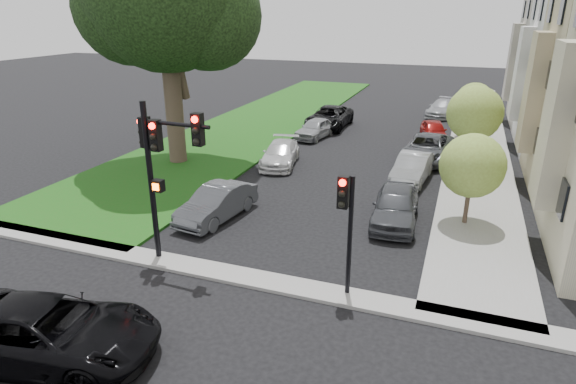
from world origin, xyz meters
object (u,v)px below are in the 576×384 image
(small_tree_c, at_px, (474,102))
(traffic_signal_main, at_px, (160,155))
(car_parked_0, at_px, (396,206))
(car_parked_7, at_px, (315,128))
(small_tree_a, at_px, (472,166))
(car_parked_6, at_px, (280,154))
(car_parked_8, at_px, (329,117))
(car_parked_2, at_px, (427,148))
(car_parked_3, at_px, (434,131))
(car_parked_1, at_px, (412,168))
(car_parked_5, at_px, (217,203))
(small_tree_b, at_px, (475,113))
(car_cross_near, at_px, (47,332))
(car_parked_4, at_px, (442,108))
(traffic_signal_secondary, at_px, (346,214))

(small_tree_c, xyz_separation_m, traffic_signal_main, (-9.57, -21.65, 1.33))
(car_parked_0, height_order, car_parked_7, car_parked_0)
(small_tree_a, relative_size, car_parked_0, 0.86)
(car_parked_6, bearing_deg, car_parked_0, -49.40)
(car_parked_8, bearing_deg, car_parked_6, -90.38)
(small_tree_c, xyz_separation_m, car_parked_2, (-2.27, -6.28, -1.75))
(car_parked_3, height_order, car_parked_6, car_parked_3)
(car_parked_1, bearing_deg, car_parked_5, -127.81)
(small_tree_b, bearing_deg, car_parked_0, -106.40)
(car_cross_near, relative_size, car_parked_4, 1.21)
(small_tree_c, height_order, car_parked_3, small_tree_c)
(traffic_signal_secondary, height_order, car_parked_6, traffic_signal_secondary)
(traffic_signal_main, xyz_separation_m, car_parked_7, (-0.30, 18.10, -3.14))
(car_parked_1, height_order, car_parked_3, car_parked_1)
(traffic_signal_main, bearing_deg, traffic_signal_secondary, -0.40)
(car_parked_4, bearing_deg, traffic_signal_secondary, -82.44)
(traffic_signal_main, relative_size, car_parked_2, 1.06)
(traffic_signal_secondary, bearing_deg, car_parked_8, 106.71)
(car_parked_1, bearing_deg, car_parked_3, 92.77)
(traffic_signal_main, xyz_separation_m, car_cross_near, (0.01, -5.33, -3.05))
(car_parked_1, bearing_deg, traffic_signal_main, -116.25)
(traffic_signal_secondary, height_order, car_parked_1, traffic_signal_secondary)
(small_tree_c, distance_m, car_parked_7, 10.64)
(car_parked_7, bearing_deg, traffic_signal_secondary, -60.00)
(car_parked_4, xyz_separation_m, car_parked_5, (-7.46, -24.72, 0.03))
(small_tree_a, relative_size, car_parked_6, 0.86)
(car_parked_3, height_order, car_parked_8, car_parked_8)
(small_tree_b, distance_m, car_cross_near, 22.64)
(car_parked_1, height_order, car_parked_5, car_parked_1)
(car_cross_near, xyz_separation_m, car_parked_0, (6.85, 11.23, -0.01))
(small_tree_a, bearing_deg, car_parked_2, 104.61)
(small_tree_b, xyz_separation_m, traffic_signal_secondary, (-3.38, -15.13, -0.26))
(traffic_signal_secondary, bearing_deg, small_tree_b, 77.41)
(traffic_signal_main, relative_size, car_parked_1, 1.31)
(car_cross_near, height_order, car_parked_1, car_cross_near)
(small_tree_c, bearing_deg, car_parked_2, -109.92)
(car_parked_5, bearing_deg, car_parked_3, 73.65)
(small_tree_c, distance_m, traffic_signal_secondary, 21.96)
(car_parked_3, xyz_separation_m, car_parked_5, (-7.42, -16.53, 0.05))
(car_parked_0, bearing_deg, traffic_signal_secondary, -100.42)
(car_parked_5, bearing_deg, traffic_signal_main, -80.05)
(car_parked_3, xyz_separation_m, car_parked_7, (-7.58, -2.18, 0.02))
(car_parked_6, bearing_deg, car_parked_8, 78.28)
(car_cross_near, distance_m, car_parked_2, 21.95)
(car_parked_5, relative_size, car_parked_8, 0.76)
(car_parked_8, bearing_deg, car_parked_0, -64.94)
(small_tree_c, relative_size, car_parked_6, 0.85)
(traffic_signal_main, height_order, car_parked_0, traffic_signal_main)
(car_parked_1, height_order, car_parked_8, car_parked_8)
(car_parked_2, xyz_separation_m, car_parked_7, (-7.59, 2.72, -0.06))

